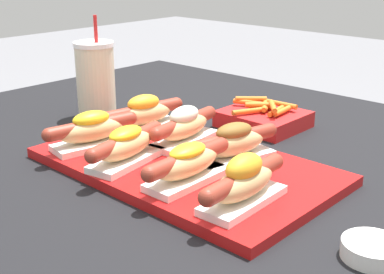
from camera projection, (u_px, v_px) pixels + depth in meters
serving_tray at (184, 166)px, 0.94m from camera, size 0.52×0.31×0.02m
hot_dog_0 at (92, 130)px, 1.00m from camera, size 0.09×0.19×0.07m
hot_dog_1 at (126, 145)px, 0.92m from camera, size 0.09×0.19×0.07m
hot_dog_2 at (188, 163)px, 0.85m from camera, size 0.06×0.19×0.06m
hot_dog_3 at (244, 182)px, 0.77m from camera, size 0.07×0.19×0.08m
hot_dog_4 at (144, 114)px, 1.09m from camera, size 0.08×0.19×0.07m
hot_dog_5 at (184, 126)px, 1.02m from camera, size 0.08×0.19×0.07m
hot_dog_6 at (234, 143)px, 0.93m from camera, size 0.09×0.19×0.07m
sauce_bowl at (373, 249)px, 0.68m from camera, size 0.08×0.08×0.02m
drink_cup at (96, 80)px, 1.22m from camera, size 0.09×0.09×0.23m
fries_basket at (264, 118)px, 1.18m from camera, size 0.17×0.15×0.06m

